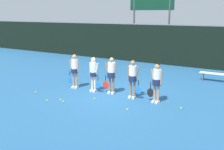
% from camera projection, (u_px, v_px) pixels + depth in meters
% --- Properties ---
extents(ground_plane, '(140.00, 140.00, 0.00)m').
position_uv_depth(ground_plane, '(112.00, 94.00, 12.02)').
color(ground_plane, '#235684').
extents(fence_windscreen, '(60.00, 0.08, 2.88)m').
position_uv_depth(fence_windscreen, '(171.00, 45.00, 18.38)').
color(fence_windscreen, black).
rests_on(fence_windscreen, ground_plane).
extents(scoreboard, '(3.56, 0.15, 5.64)m').
position_uv_depth(scoreboard, '(152.00, 3.00, 19.99)').
color(scoreboard, '#515156').
rests_on(scoreboard, ground_plane).
extents(bench_courtside, '(2.10, 0.40, 0.46)m').
position_uv_depth(bench_courtside, '(220.00, 75.00, 14.05)').
color(bench_courtside, silver).
rests_on(bench_courtside, ground_plane).
extents(player_0, '(0.63, 0.36, 1.69)m').
position_uv_depth(player_0, '(75.00, 68.00, 12.83)').
color(player_0, tan).
rests_on(player_0, ground_plane).
extents(player_1, '(0.61, 0.32, 1.64)m').
position_uv_depth(player_1, '(94.00, 72.00, 12.23)').
color(player_1, beige).
rests_on(player_1, ground_plane).
extents(player_2, '(0.67, 0.38, 1.68)m').
position_uv_depth(player_2, '(111.00, 73.00, 11.93)').
color(player_2, '#8C664C').
rests_on(player_2, ground_plane).
extents(player_3, '(0.65, 0.36, 1.68)m').
position_uv_depth(player_3, '(133.00, 76.00, 11.28)').
color(player_3, '#8C664C').
rests_on(player_3, ground_plane).
extents(player_4, '(0.65, 0.35, 1.66)m').
position_uv_depth(player_4, '(157.00, 80.00, 10.69)').
color(player_4, tan).
rests_on(player_4, ground_plane).
extents(tennis_ball_0, '(0.07, 0.07, 0.07)m').
position_uv_depth(tennis_ball_0, '(63.00, 102.00, 10.91)').
color(tennis_ball_0, '#CCE033').
rests_on(tennis_ball_0, ground_plane).
extents(tennis_ball_1, '(0.07, 0.07, 0.07)m').
position_uv_depth(tennis_ball_1, '(47.00, 100.00, 11.06)').
color(tennis_ball_1, '#CCE033').
rests_on(tennis_ball_1, ground_plane).
extents(tennis_ball_2, '(0.06, 0.06, 0.06)m').
position_uv_depth(tennis_ball_2, '(78.00, 79.00, 14.74)').
color(tennis_ball_2, '#CCE033').
rests_on(tennis_ball_2, ground_plane).
extents(tennis_ball_3, '(0.07, 0.07, 0.07)m').
position_uv_depth(tennis_ball_3, '(181.00, 108.00, 10.16)').
color(tennis_ball_3, '#CCE033').
rests_on(tennis_ball_3, ground_plane).
extents(tennis_ball_4, '(0.07, 0.07, 0.07)m').
position_uv_depth(tennis_ball_4, '(127.00, 109.00, 10.01)').
color(tennis_ball_4, '#CCE033').
rests_on(tennis_ball_4, ground_plane).
extents(tennis_ball_5, '(0.06, 0.06, 0.06)m').
position_uv_depth(tennis_ball_5, '(94.00, 99.00, 11.27)').
color(tennis_ball_5, '#CCE033').
rests_on(tennis_ball_5, ground_plane).
extents(tennis_ball_6, '(0.07, 0.07, 0.07)m').
position_uv_depth(tennis_ball_6, '(36.00, 92.00, 12.21)').
color(tennis_ball_6, '#CCE033').
rests_on(tennis_ball_6, ground_plane).
extents(tennis_ball_7, '(0.07, 0.07, 0.07)m').
position_uv_depth(tennis_ball_7, '(61.00, 100.00, 11.12)').
color(tennis_ball_7, '#CCE033').
rests_on(tennis_ball_7, ground_plane).
extents(tennis_ball_8, '(0.07, 0.07, 0.07)m').
position_uv_depth(tennis_ball_8, '(94.00, 83.00, 13.90)').
color(tennis_ball_8, '#CCE033').
rests_on(tennis_ball_8, ground_plane).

